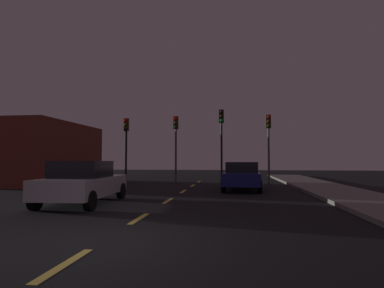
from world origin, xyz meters
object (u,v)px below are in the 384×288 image
traffic_signal_center_left (176,136)px  car_stopped_ahead (242,176)px  traffic_signal_center_right (221,132)px  traffic_signal_far_right (269,135)px  car_adjacent_lane (84,182)px  traffic_signal_far_left (126,137)px

traffic_signal_center_left → car_stopped_ahead: bearing=-44.5°
traffic_signal_center_left → car_stopped_ahead: 6.69m
traffic_signal_center_right → traffic_signal_far_right: 3.15m
car_adjacent_lane → car_stopped_ahead: bearing=46.8°
traffic_signal_center_right → traffic_signal_far_right: bearing=-0.0°
traffic_signal_center_left → car_stopped_ahead: traffic_signal_center_left is taller
car_adjacent_lane → traffic_signal_center_right: bearing=66.5°
traffic_signal_center_left → traffic_signal_far_right: size_ratio=1.00×
traffic_signal_far_right → car_stopped_ahead: bearing=-113.5°
car_stopped_ahead → car_adjacent_lane: (-5.88, -6.26, 0.02)m
traffic_signal_far_left → car_stopped_ahead: 9.43m
traffic_signal_center_left → traffic_signal_far_right: traffic_signal_center_left is taller
traffic_signal_far_left → traffic_signal_center_left: bearing=0.0°
traffic_signal_far_left → car_adjacent_lane: 11.08m
traffic_signal_far_right → traffic_signal_far_left: bearing=-180.0°
traffic_signal_far_left → traffic_signal_far_right: bearing=0.0°
traffic_signal_far_left → traffic_signal_center_right: bearing=0.0°
traffic_signal_far_left → traffic_signal_far_right: 9.88m
traffic_signal_center_left → car_adjacent_lane: size_ratio=1.04×
traffic_signal_center_left → car_adjacent_lane: (-1.46, -10.60, -2.49)m
traffic_signal_center_right → traffic_signal_far_right: (3.14, -0.00, -0.27)m
traffic_signal_far_left → traffic_signal_far_right: traffic_signal_far_right is taller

